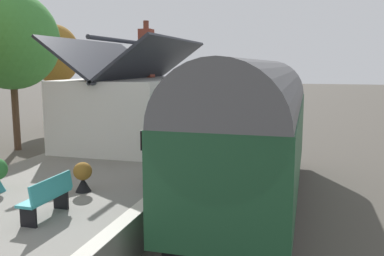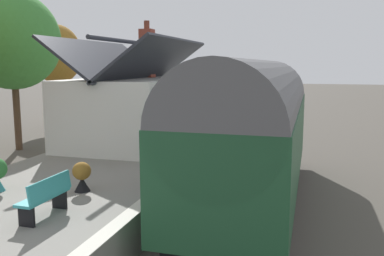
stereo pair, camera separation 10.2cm
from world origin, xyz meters
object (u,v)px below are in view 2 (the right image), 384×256
at_px(station_building, 134,108).
at_px(planter_corner_building, 200,110).
at_px(planter_edge_far, 82,176).
at_px(train, 253,131).
at_px(bench_platform_end, 46,196).
at_px(tree_far_right, 57,55).
at_px(planter_edge_near, 177,152).
at_px(station_sign_board, 147,143).
at_px(tree_distant, 12,41).

xyz_separation_m(station_building, planter_corner_building, (8.90, -0.45, -1.05)).
relative_size(planter_edge_far, planter_corner_building, 0.93).
height_order(train, station_building, station_building).
height_order(station_building, bench_platform_end, station_building).
bearing_deg(tree_far_right, planter_edge_near, -132.94).
bearing_deg(bench_platform_end, planter_edge_near, -10.62).
bearing_deg(planter_edge_far, station_sign_board, -58.23).
xyz_separation_m(planter_corner_building, tree_distant, (-7.64, 7.21, 3.93)).
height_order(train, station_sign_board, train).
distance_m(train, station_sign_board, 3.30).
height_order(station_building, planter_edge_far, station_building).
relative_size(train, planter_corner_building, 13.06).
height_order(train, planter_edge_near, train).
xyz_separation_m(planter_edge_near, station_sign_board, (-2.91, -0.13, 0.87)).
distance_m(station_building, planter_corner_building, 8.97).
xyz_separation_m(bench_platform_end, planter_corner_building, (17.39, 1.29, -0.06)).
bearing_deg(planter_corner_building, planter_edge_near, -168.70).
bearing_deg(train, planter_edge_near, 73.76).
bearing_deg(station_sign_board, planter_edge_near, 2.63).
height_order(train, tree_distant, tree_distant).
bearing_deg(station_building, planter_edge_far, -167.30).
distance_m(station_building, tree_distant, 7.45).
bearing_deg(tree_distant, planter_edge_near, -113.25).
relative_size(station_building, tree_far_right, 1.03).
xyz_separation_m(planter_edge_near, planter_edge_far, (-3.80, 1.30, 0.08)).
bearing_deg(tree_far_right, bench_platform_end, -147.23).
xyz_separation_m(bench_platform_end, tree_far_right, (16.56, 10.66, 3.34)).
bearing_deg(station_building, tree_distant, 79.38).
distance_m(train, planter_edge_near, 2.91).
height_order(tree_distant, tree_far_right, tree_distant).
bearing_deg(tree_far_right, planter_corner_building, -84.90).
bearing_deg(tree_far_right, train, -129.12).
height_order(planter_edge_far, station_sign_board, station_sign_board).
xyz_separation_m(planter_edge_near, tree_distant, (4.11, 9.56, 4.03)).
distance_m(station_sign_board, tree_far_right, 18.40).
bearing_deg(tree_distant, station_sign_board, -125.91).
bearing_deg(planter_edge_far, bench_platform_end, -172.45).
xyz_separation_m(station_sign_board, tree_distant, (7.02, 9.69, 3.16)).
bearing_deg(tree_distant, planter_corner_building, -43.36).
bearing_deg(bench_platform_end, train, -37.09).
relative_size(planter_edge_near, station_sign_board, 0.55).
relative_size(planter_edge_near, planter_corner_building, 1.05).
relative_size(planter_edge_near, tree_distant, 0.11).
xyz_separation_m(planter_edge_far, tree_far_right, (14.71, 10.42, 3.42)).
relative_size(station_building, station_sign_board, 4.40).
relative_size(planter_edge_far, tree_far_right, 0.11).
distance_m(bench_platform_end, planter_edge_far, 1.87).
bearing_deg(planter_corner_building, train, -158.28).
relative_size(bench_platform_end, station_sign_board, 0.90).
xyz_separation_m(train, bench_platform_end, (-4.89, 3.69, -0.80)).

